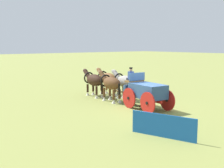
{
  "coord_description": "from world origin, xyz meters",
  "views": [
    {
      "loc": [
        -13.2,
        13.6,
        4.33
      ],
      "look_at": [
        4.3,
        -0.4,
        1.2
      ],
      "focal_mm": 46.15,
      "sensor_mm": 36.0,
      "label": 1
    }
  ],
  "objects": [
    {
      "name": "draft_horse_rear_off",
      "position": [
        3.48,
        -1.02,
        1.38
      ],
      "size": [
        3.13,
        1.15,
        2.25
      ],
      "color": "#9E998E",
      "rests_on": "ground"
    },
    {
      "name": "draft_horse_lead_near",
      "position": [
        6.2,
        0.01,
        1.32
      ],
      "size": [
        3.22,
        1.19,
        2.19
      ],
      "color": "#331E14",
      "rests_on": "ground"
    },
    {
      "name": "draft_horse_rear_near",
      "position": [
        3.62,
        0.28,
        1.36
      ],
      "size": [
        2.97,
        1.15,
        2.23
      ],
      "color": "brown",
      "rests_on": "ground"
    },
    {
      "name": "show_wagon",
      "position": [
        0.16,
        -0.01,
        1.19
      ],
      "size": [
        5.57,
        2.07,
        2.72
      ],
      "color": "#2D4C7A",
      "rests_on": "ground"
    },
    {
      "name": "draft_horse_lead_off",
      "position": [
        6.06,
        -1.29,
        1.36
      ],
      "size": [
        3.02,
        1.18,
        2.23
      ],
      "color": "brown",
      "rests_on": "ground"
    },
    {
      "name": "ground_plane",
      "position": [
        0.0,
        0.0,
        0.0
      ],
      "size": [
        220.0,
        220.0,
        0.0
      ],
      "primitive_type": "plane",
      "color": "olive"
    },
    {
      "name": "sponsor_banner",
      "position": [
        -4.55,
        3.64,
        0.55
      ],
      "size": [
        3.06,
        1.05,
        1.1
      ],
      "primitive_type": "cube",
      "rotation": [
        0.0,
        0.0,
        0.32
      ],
      "color": "#1959B2",
      "rests_on": "ground"
    }
  ]
}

